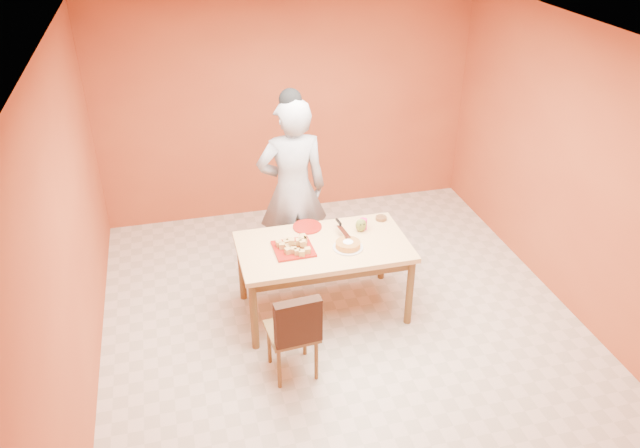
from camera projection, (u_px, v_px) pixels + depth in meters
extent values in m
plane|color=beige|center=(344.00, 327.00, 5.98)|extent=(5.00, 5.00, 0.00)
plane|color=white|center=(351.00, 42.00, 4.64)|extent=(5.00, 5.00, 0.00)
plane|color=#BB532B|center=(288.00, 107.00, 7.41)|extent=(4.50, 0.00, 4.50)
plane|color=#BB532B|center=(69.00, 236.00, 4.83)|extent=(0.00, 5.00, 5.00)
plane|color=#BB532B|center=(579.00, 175.00, 5.79)|extent=(0.00, 5.00, 5.00)
cube|color=#EDCA7C|center=(323.00, 247.00, 5.85)|extent=(1.60, 0.90, 0.05)
cube|color=brown|center=(323.00, 254.00, 5.89)|extent=(1.48, 0.78, 0.10)
cylinder|color=brown|center=(254.00, 316.00, 5.55)|extent=(0.07, 0.07, 0.71)
cylinder|color=brown|center=(242.00, 269.00, 6.21)|extent=(0.07, 0.07, 0.71)
cylinder|color=brown|center=(410.00, 292.00, 5.87)|extent=(0.07, 0.07, 0.71)
cylinder|color=brown|center=(382.00, 249.00, 6.52)|extent=(0.07, 0.07, 0.71)
imported|color=#969699|center=(293.00, 190.00, 6.33)|extent=(0.72, 0.47, 1.96)
cube|color=maroon|center=(293.00, 249.00, 5.75)|extent=(0.37, 0.37, 0.02)
cylinder|color=maroon|center=(307.00, 227.00, 6.11)|extent=(0.33, 0.33, 0.02)
cylinder|color=silver|center=(348.00, 247.00, 5.78)|extent=(0.35, 0.35, 0.01)
cylinder|color=orange|center=(348.00, 245.00, 5.77)|extent=(0.26, 0.26, 0.05)
cube|color=silver|center=(344.00, 232.00, 5.90)|extent=(0.08, 0.26, 0.01)
ellipsoid|color=olive|center=(361.00, 225.00, 6.02)|extent=(0.11, 0.09, 0.13)
cylinder|color=#D21F62|center=(363.00, 224.00, 6.07)|extent=(0.10, 0.10, 0.11)
cylinder|color=#371B0F|center=(381.00, 218.00, 6.24)|extent=(0.13, 0.13, 0.03)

